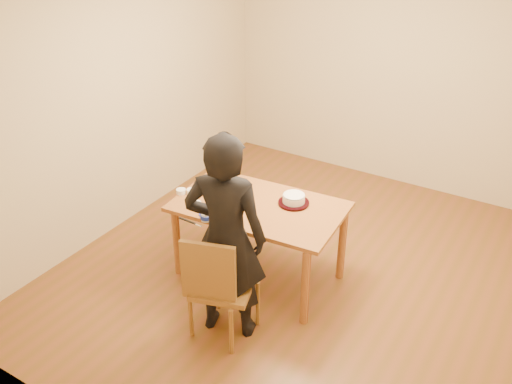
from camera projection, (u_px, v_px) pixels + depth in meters
The scene contains 16 objects.
room_shell at pixel (321, 125), 4.96m from camera, with size 4.00×4.50×2.70m.
dining_table at pixel (259, 207), 4.96m from camera, with size 1.46×0.86×0.04m, color brown.
dining_chair at pixel (224, 285), 4.45m from camera, with size 0.45×0.45×0.04m, color brown.
cake_plate at pixel (294, 203), 4.96m from camera, with size 0.27×0.27×0.02m, color #A90B26.
cake at pixel (294, 199), 4.94m from camera, with size 0.19×0.19×0.06m, color white.
frosting_dome at pixel (294, 194), 4.92m from camera, with size 0.19×0.19×0.03m, color white.
frosting_tub at pixel (206, 217), 4.71m from camera, with size 0.08×0.08×0.07m, color white.
frosting_lid at pixel (204, 214), 4.81m from camera, with size 0.09×0.09×0.01m, color #1C22B7.
frosting_dollop at pixel (204, 213), 4.80m from camera, with size 0.04×0.04×0.02m, color white.
ramekin_green at pixel (196, 204), 4.93m from camera, with size 0.08×0.08×0.04m, color white.
ramekin_yellow at pixel (181, 191), 5.12m from camera, with size 0.09×0.09×0.04m, color white.
ramekin_multi at pixel (191, 191), 5.13m from camera, with size 0.08×0.08×0.04m, color white.
candy_box_pink at pixel (231, 179), 5.35m from camera, with size 0.12×0.06×0.02m, color #EA3797.
candy_box_green at pixel (231, 177), 5.35m from camera, with size 0.12×0.06×0.02m, color green.
spatula at pixel (187, 221), 4.72m from camera, with size 0.17×0.02×0.01m, color black.
person at pixel (226, 238), 4.28m from camera, with size 0.63×0.41×1.73m, color black.
Camera 1 is at (1.94, -3.89, 3.25)m, focal length 40.00 mm.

